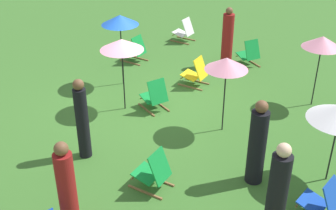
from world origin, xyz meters
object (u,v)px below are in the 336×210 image
object	(u,v)px
umbrella_2	(227,64)
person_3	(277,197)
umbrella_1	(122,45)
umbrella_4	(120,20)
person_0	(257,145)
person_4	(82,120)
deckchair_9	(135,50)
deckchair_10	(322,202)
deckchair_2	(153,172)
deckchair_1	(155,96)
deckchair_0	(184,31)
person_2	(227,39)
person_1	(67,189)
umbrella_3	(322,42)
deckchair_12	(196,73)
deckchair_3	(249,54)

from	to	relation	value
umbrella_2	person_3	size ratio (longest dim) A/B	0.96
umbrella_1	umbrella_4	distance (m)	1.46
person_0	person_4	xyz separation A→B (m)	(1.91, -2.94, 0.04)
umbrella_2	umbrella_4	bearing A→B (deg)	-87.41
deckchair_9	deckchair_10	world-z (taller)	same
deckchair_9	person_4	distance (m)	5.15
deckchair_10	deckchair_2	bearing A→B (deg)	-65.73
deckchair_1	umbrella_2	bearing A→B (deg)	114.80
deckchair_0	umbrella_1	world-z (taller)	umbrella_1
umbrella_4	person_2	world-z (taller)	umbrella_4
person_1	person_4	world-z (taller)	person_4
person_0	person_4	size ratio (longest dim) A/B	0.99
person_3	person_4	size ratio (longest dim) A/B	1.06
umbrella_3	umbrella_1	bearing A→B (deg)	-40.69
person_0	person_2	distance (m)	5.61
umbrella_1	umbrella_2	size ratio (longest dim) A/B	1.03
deckchair_10	umbrella_2	distance (m)	3.47
deckchair_1	deckchair_2	distance (m)	3.06
deckchair_1	deckchair_12	xyz separation A→B (m)	(-1.73, -0.24, 0.00)
person_0	person_3	distance (m)	1.54
person_1	person_3	world-z (taller)	person_3
deckchair_2	umbrella_3	world-z (taller)	umbrella_3
deckchair_1	deckchair_12	bearing A→B (deg)	-162.47
deckchair_2	deckchair_3	distance (m)	6.44
deckchair_9	umbrella_4	distance (m)	2.19
person_0	person_1	bearing A→B (deg)	143.03
deckchair_3	deckchair_9	bearing A→B (deg)	-31.73
person_3	person_2	bearing A→B (deg)	98.02
deckchair_12	person_0	distance (m)	4.32
person_1	person_2	size ratio (longest dim) A/B	0.95
umbrella_2	person_1	world-z (taller)	umbrella_2
deckchair_9	person_4	bearing A→B (deg)	24.57
umbrella_4	person_0	bearing A→B (deg)	80.87
deckchair_2	umbrella_1	bearing A→B (deg)	-134.39
deckchair_3	umbrella_3	bearing A→B (deg)	89.15
umbrella_2	person_0	distance (m)	2.08
deckchair_0	person_0	size ratio (longest dim) A/B	0.49
deckchair_1	person_3	world-z (taller)	person_3
person_3	deckchair_1	bearing A→B (deg)	123.50
umbrella_1	deckchair_9	bearing A→B (deg)	-134.67
deckchair_12	person_0	bearing A→B (deg)	42.45
umbrella_4	person_4	size ratio (longest dim) A/B	1.11
deckchair_0	deckchair_3	size ratio (longest dim) A/B	0.99
deckchair_9	umbrella_4	world-z (taller)	umbrella_4
deckchair_9	umbrella_4	bearing A→B (deg)	24.00
deckchair_10	deckchair_12	distance (m)	5.57
person_1	person_2	bearing A→B (deg)	173.92
deckchair_3	umbrella_3	distance (m)	3.10
deckchair_3	umbrella_1	world-z (taller)	umbrella_1
deckchair_1	person_0	size ratio (longest dim) A/B	0.47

